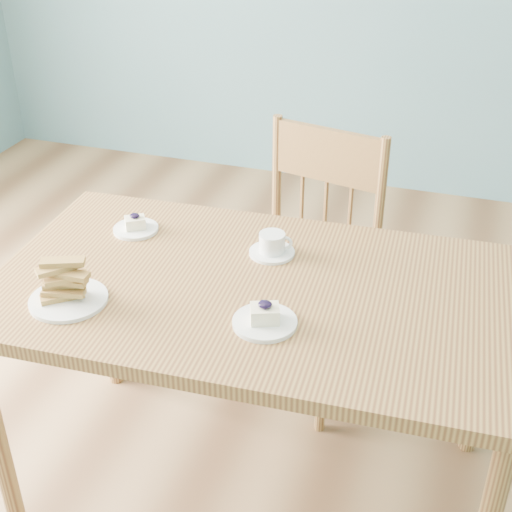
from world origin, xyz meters
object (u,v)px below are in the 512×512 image
at_px(dining_table, 256,308).
at_px(coffee_cup, 272,245).
at_px(biscotti_plate, 67,288).
at_px(dining_chair, 305,266).
at_px(cheesecake_plate_far, 136,226).
at_px(cheesecake_plate_near, 265,319).

distance_m(dining_table, coffee_cup, 0.20).
height_order(coffee_cup, biscotti_plate, biscotti_plate).
bearing_deg(coffee_cup, dining_table, -101.48).
distance_m(dining_chair, cheesecake_plate_far, 0.66).
bearing_deg(cheesecake_plate_far, biscotti_plate, -89.06).
height_order(dining_chair, cheesecake_plate_near, dining_chair).
bearing_deg(dining_table, dining_chair, 87.46).
relative_size(dining_table, biscotti_plate, 7.23).
height_order(cheesecake_plate_far, biscotti_plate, biscotti_plate).
height_order(cheesecake_plate_near, biscotti_plate, biscotti_plate).
relative_size(dining_chair, coffee_cup, 7.35).
height_order(dining_table, biscotti_plate, biscotti_plate).
bearing_deg(dining_chair, biscotti_plate, -106.41).
bearing_deg(dining_table, cheesecake_plate_near, -67.64).
height_order(cheesecake_plate_far, coffee_cup, coffee_cup).
distance_m(dining_table, cheesecake_plate_near, 0.20).
distance_m(cheesecake_plate_far, coffee_cup, 0.44).
bearing_deg(cheesecake_plate_near, coffee_cup, 103.86).
relative_size(cheesecake_plate_far, biscotti_plate, 0.68).
relative_size(dining_table, cheesecake_plate_near, 9.08).
xyz_separation_m(dining_chair, coffee_cup, (-0.01, -0.40, 0.30)).
height_order(dining_chair, biscotti_plate, dining_chair).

